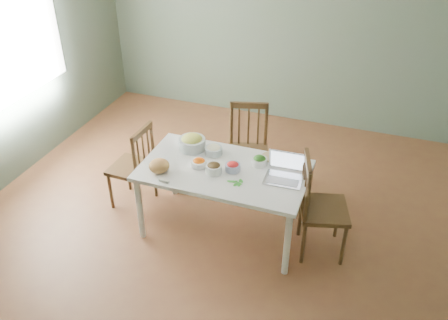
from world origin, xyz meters
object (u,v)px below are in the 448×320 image
(bowl_squash, at_px, (192,142))
(dining_table, at_px, (224,200))
(chair_far, at_px, (248,152))
(bread_boule, at_px, (159,166))
(laptop, at_px, (284,170))
(chair_left, at_px, (131,166))
(chair_right, at_px, (324,207))

(bowl_squash, bearing_deg, dining_table, -28.93)
(dining_table, height_order, chair_far, chair_far)
(dining_table, relative_size, bread_boule, 8.22)
(dining_table, xyz_separation_m, laptop, (0.58, 0.01, 0.49))
(dining_table, relative_size, chair_far, 1.57)
(bread_boule, distance_m, laptop, 1.17)
(chair_left, relative_size, laptop, 2.79)
(chair_left, relative_size, bread_boule, 4.95)
(bowl_squash, bearing_deg, chair_right, -8.17)
(bowl_squash, bearing_deg, laptop, -12.95)
(chair_far, height_order, bowl_squash, chair_far)
(dining_table, height_order, bread_boule, bread_boule)
(chair_far, distance_m, laptop, 0.99)
(chair_left, bearing_deg, dining_table, 87.30)
(chair_right, distance_m, bread_boule, 1.59)
(chair_far, distance_m, bowl_squash, 0.74)
(dining_table, distance_m, chair_far, 0.75)
(chair_right, height_order, laptop, chair_right)
(dining_table, bearing_deg, chair_left, 175.20)
(chair_right, bearing_deg, laptop, 78.19)
(chair_left, distance_m, laptop, 1.72)
(dining_table, bearing_deg, bowl_squash, 151.07)
(dining_table, relative_size, laptop, 4.63)
(bread_boule, bearing_deg, laptop, 12.54)
(bread_boule, bearing_deg, dining_table, 23.87)
(chair_left, bearing_deg, chair_far, 122.41)
(chair_right, xyz_separation_m, laptop, (-0.40, -0.03, 0.35))
(chair_far, relative_size, bowl_squash, 3.76)
(chair_right, height_order, bowl_squash, chair_right)
(dining_table, relative_size, bowl_squash, 5.91)
(bowl_squash, height_order, laptop, laptop)
(chair_far, xyz_separation_m, laptop, (0.57, -0.73, 0.36))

